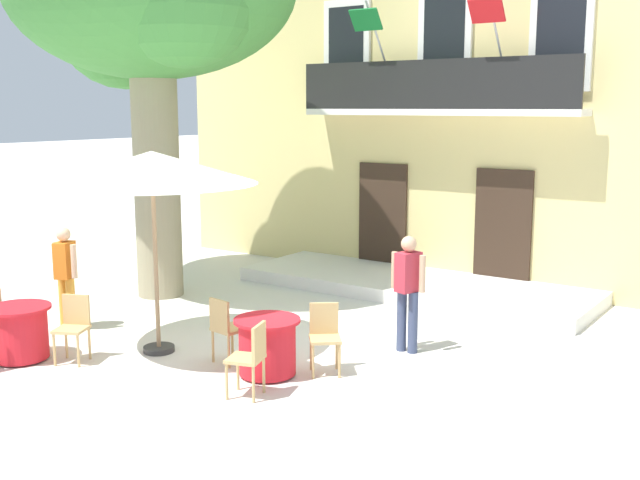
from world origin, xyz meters
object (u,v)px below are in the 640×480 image
at_px(cafe_table_near_tree, 20,332).
at_px(cafe_chair_middle_2, 325,333).
at_px(cafe_umbrella, 152,168).
at_px(cafe_chair_near_tree_2, 73,323).
at_px(cafe_chair_middle_0, 226,326).
at_px(cafe_chair_near_tree_0, 8,311).
at_px(pedestrian_near_entrance, 408,287).
at_px(cafe_table_middle, 267,346).
at_px(cafe_chair_middle_1, 251,355).
at_px(pedestrian_mid_plaza, 66,272).

bearing_deg(cafe_table_near_tree, cafe_chair_middle_2, 28.28).
bearing_deg(cafe_umbrella, cafe_chair_middle_2, 15.35).
bearing_deg(cafe_chair_near_tree_2, cafe_chair_middle_0, 31.81).
relative_size(cafe_chair_near_tree_0, cafe_chair_near_tree_2, 1.00).
height_order(cafe_chair_near_tree_2, pedestrian_near_entrance, pedestrian_near_entrance).
relative_size(cafe_table_near_tree, cafe_chair_near_tree_0, 0.95).
bearing_deg(cafe_table_middle, pedestrian_near_entrance, 61.58).
bearing_deg(cafe_chair_middle_1, pedestrian_near_entrance, 74.45).
distance_m(cafe_chair_near_tree_0, pedestrian_mid_plaza, 1.07).
bearing_deg(pedestrian_mid_plaza, cafe_chair_near_tree_0, -92.22).
relative_size(cafe_table_near_tree, cafe_umbrella, 0.30).
relative_size(cafe_chair_near_tree_0, pedestrian_near_entrance, 0.54).
xyz_separation_m(cafe_chair_near_tree_2, cafe_chair_middle_1, (2.84, 0.37, 0.00)).
distance_m(cafe_chair_middle_0, pedestrian_mid_plaza, 3.11).
bearing_deg(cafe_table_near_tree, cafe_umbrella, 45.84).
bearing_deg(cafe_chair_middle_0, cafe_table_near_tree, -148.11).
xyz_separation_m(cafe_chair_near_tree_0, cafe_table_middle, (3.87, 1.18, -0.14)).
distance_m(cafe_table_near_tree, pedestrian_mid_plaza, 1.53).
bearing_deg(cafe_chair_middle_2, cafe_umbrella, -164.65).
height_order(cafe_chair_near_tree_2, cafe_table_middle, cafe_chair_near_tree_2).
distance_m(cafe_table_middle, cafe_chair_middle_0, 0.77).
distance_m(cafe_table_near_tree, cafe_chair_middle_0, 2.85).
xyz_separation_m(cafe_table_middle, cafe_chair_middle_2, (0.53, 0.53, 0.14)).
height_order(cafe_table_middle, cafe_umbrella, cafe_umbrella).
height_order(cafe_table_near_tree, cafe_table_middle, same).
bearing_deg(cafe_chair_middle_0, cafe_chair_near_tree_2, -148.19).
height_order(cafe_chair_near_tree_2, cafe_umbrella, cafe_umbrella).
xyz_separation_m(cafe_table_middle, pedestrian_near_entrance, (1.02, 1.89, 0.55)).
distance_m(cafe_chair_near_tree_2, cafe_umbrella, 2.37).
relative_size(cafe_table_near_tree, cafe_chair_middle_2, 0.95).
relative_size(cafe_chair_middle_0, cafe_umbrella, 0.31).
height_order(cafe_chair_near_tree_0, cafe_chair_middle_1, same).
distance_m(cafe_chair_near_tree_0, cafe_table_middle, 4.05).
relative_size(cafe_table_middle, cafe_chair_middle_1, 0.95).
bearing_deg(pedestrian_near_entrance, cafe_chair_middle_1, -105.55).
relative_size(cafe_chair_middle_1, pedestrian_near_entrance, 0.54).
distance_m(cafe_chair_middle_2, cafe_umbrella, 3.25).
relative_size(cafe_table_near_tree, cafe_table_middle, 1.00).
xyz_separation_m(pedestrian_near_entrance, pedestrian_mid_plaza, (-4.85, -2.07, -0.03)).
bearing_deg(pedestrian_mid_plaza, pedestrian_near_entrance, 23.13).
relative_size(cafe_chair_middle_0, pedestrian_near_entrance, 0.54).
relative_size(cafe_chair_middle_2, pedestrian_mid_plaza, 0.56).
height_order(cafe_chair_near_tree_2, pedestrian_mid_plaza, pedestrian_mid_plaza).
bearing_deg(cafe_umbrella, pedestrian_mid_plaza, -178.39).
height_order(cafe_table_near_tree, pedestrian_near_entrance, pedestrian_near_entrance).
xyz_separation_m(cafe_chair_middle_0, pedestrian_near_entrance, (1.78, 1.84, 0.42)).
bearing_deg(cafe_umbrella, cafe_table_middle, 3.88).
bearing_deg(cafe_umbrella, pedestrian_near_entrance, 34.83).
xyz_separation_m(cafe_chair_middle_1, pedestrian_mid_plaza, (-4.13, 0.51, 0.39)).
bearing_deg(cafe_table_middle, cafe_chair_near_tree_0, -163.10).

